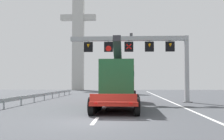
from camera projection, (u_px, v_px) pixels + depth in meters
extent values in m
plane|color=#424449|center=(92.00, 122.00, 12.99)|extent=(112.00, 112.00, 0.00)
cube|color=silver|center=(95.00, 121.00, 13.31)|extent=(0.20, 2.60, 0.01)
cube|color=silver|center=(105.00, 109.00, 19.63)|extent=(0.20, 2.60, 0.01)
cube|color=silver|center=(110.00, 102.00, 25.94)|extent=(0.20, 2.60, 0.01)
cube|color=silver|center=(113.00, 98.00, 32.26)|extent=(0.20, 2.60, 0.01)
cube|color=silver|center=(115.00, 96.00, 38.57)|extent=(0.20, 2.60, 0.01)
cube|color=silver|center=(116.00, 94.00, 44.89)|extent=(0.20, 2.60, 0.01)
cube|color=silver|center=(117.00, 92.00, 51.20)|extent=(0.20, 2.60, 0.01)
cube|color=silver|center=(118.00, 91.00, 57.52)|extent=(0.20, 2.60, 0.01)
cube|color=silver|center=(174.00, 103.00, 24.65)|extent=(0.20, 63.00, 0.01)
cube|color=#9EA0A5|center=(187.00, 69.00, 26.02)|extent=(0.40, 0.40, 6.61)
cube|color=slate|center=(187.00, 102.00, 25.87)|extent=(0.90, 0.90, 0.08)
cube|color=#9EA0A5|center=(129.00, 39.00, 26.46)|extent=(11.82, 0.44, 0.44)
cube|color=#4C4C51|center=(131.00, 35.00, 26.46)|extent=(0.28, 0.40, 0.28)
cube|color=black|center=(170.00, 46.00, 26.21)|extent=(0.89, 0.24, 1.00)
cube|color=#9EA0A5|center=(170.00, 41.00, 26.24)|extent=(0.08, 0.08, 0.16)
cone|color=orange|center=(170.00, 45.00, 26.09)|extent=(0.32, 0.32, 0.35)
cube|color=black|center=(149.00, 47.00, 26.31)|extent=(0.89, 0.24, 1.00)
cube|color=#9EA0A5|center=(149.00, 41.00, 26.34)|extent=(0.08, 0.08, 0.16)
cone|color=orange|center=(149.00, 45.00, 26.19)|extent=(0.32, 0.32, 0.35)
cube|color=black|center=(129.00, 47.00, 26.42)|extent=(0.89, 0.24, 1.00)
cube|color=#9EA0A5|center=(129.00, 41.00, 26.44)|extent=(0.08, 0.08, 0.16)
cube|color=red|center=(129.00, 47.00, 26.29)|extent=(0.55, 0.02, 0.55)
cube|color=red|center=(129.00, 47.00, 26.29)|extent=(0.55, 0.02, 0.55)
cube|color=black|center=(109.00, 47.00, 26.52)|extent=(0.89, 0.24, 1.00)
cube|color=#9EA0A5|center=(109.00, 41.00, 26.55)|extent=(0.08, 0.08, 0.16)
cone|color=red|center=(108.00, 49.00, 26.38)|extent=(0.57, 0.02, 0.57)
cube|color=black|center=(88.00, 47.00, 26.63)|extent=(0.89, 0.24, 1.00)
cube|color=#9EA0A5|center=(88.00, 42.00, 26.65)|extent=(0.08, 0.08, 0.16)
cone|color=orange|center=(88.00, 46.00, 26.50)|extent=(0.32, 0.32, 0.35)
cube|color=red|center=(118.00, 99.00, 19.93)|extent=(3.03, 10.46, 0.24)
cube|color=red|center=(113.00, 98.00, 14.69)|extent=(2.66, 0.14, 0.44)
cylinder|color=black|center=(91.00, 106.00, 15.54)|extent=(0.34, 1.11, 1.10)
cylinder|color=black|center=(137.00, 107.00, 15.34)|extent=(0.34, 1.11, 1.10)
cylinder|color=black|center=(94.00, 105.00, 16.58)|extent=(0.34, 1.11, 1.10)
cylinder|color=black|center=(137.00, 105.00, 16.39)|extent=(0.34, 1.11, 1.10)
cylinder|color=black|center=(96.00, 103.00, 17.63)|extent=(0.34, 1.11, 1.10)
cylinder|color=black|center=(136.00, 104.00, 17.43)|extent=(0.34, 1.11, 1.10)
cylinder|color=black|center=(98.00, 102.00, 18.67)|extent=(0.34, 1.11, 1.10)
cylinder|color=black|center=(136.00, 102.00, 18.48)|extent=(0.34, 1.11, 1.10)
cylinder|color=black|center=(100.00, 101.00, 19.72)|extent=(0.34, 1.11, 1.10)
cylinder|color=black|center=(136.00, 101.00, 19.53)|extent=(0.34, 1.11, 1.10)
cube|color=red|center=(121.00, 81.00, 27.07)|extent=(2.65, 3.26, 3.10)
cube|color=black|center=(121.00, 74.00, 27.10)|extent=(2.67, 3.28, 0.60)
cylinder|color=black|center=(110.00, 96.00, 27.97)|extent=(0.36, 1.11, 1.10)
cylinder|color=black|center=(134.00, 96.00, 27.78)|extent=(0.36, 1.11, 1.10)
cylinder|color=black|center=(108.00, 97.00, 25.97)|extent=(0.36, 1.11, 1.10)
cylinder|color=black|center=(134.00, 97.00, 25.79)|extent=(0.36, 1.11, 1.10)
cube|color=#236638|center=(118.00, 79.00, 20.40)|extent=(2.50, 5.77, 2.70)
cube|color=#2D2D33|center=(118.00, 53.00, 19.63)|extent=(0.62, 2.95, 2.29)
cube|color=red|center=(96.00, 103.00, 14.70)|extent=(0.20, 0.06, 0.12)
cube|color=red|center=(131.00, 103.00, 14.56)|extent=(0.20, 0.06, 0.12)
cube|color=#999EA3|center=(39.00, 95.00, 27.65)|extent=(0.04, 32.58, 0.32)
cube|color=#999EA3|center=(4.00, 105.00, 19.51)|extent=(0.10, 0.10, 0.60)
cube|color=#999EA3|center=(21.00, 102.00, 22.76)|extent=(0.10, 0.10, 0.60)
cube|color=#999EA3|center=(34.00, 99.00, 26.01)|extent=(0.10, 0.10, 0.60)
cube|color=#999EA3|center=(44.00, 97.00, 29.26)|extent=(0.10, 0.10, 0.60)
cube|color=#999EA3|center=(52.00, 96.00, 32.51)|extent=(0.10, 0.10, 0.60)
cube|color=#999EA3|center=(59.00, 94.00, 35.76)|extent=(0.10, 0.10, 0.60)
cube|color=#999EA3|center=(65.00, 93.00, 39.01)|extent=(0.10, 0.10, 0.60)
cube|color=#999EA3|center=(69.00, 93.00, 42.26)|extent=(0.10, 0.10, 0.60)
cube|color=#B7B7B2|center=(78.00, 32.00, 67.08)|extent=(2.80, 2.00, 29.85)
cube|color=#B7B7B2|center=(78.00, 18.00, 67.25)|extent=(9.00, 1.60, 1.40)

